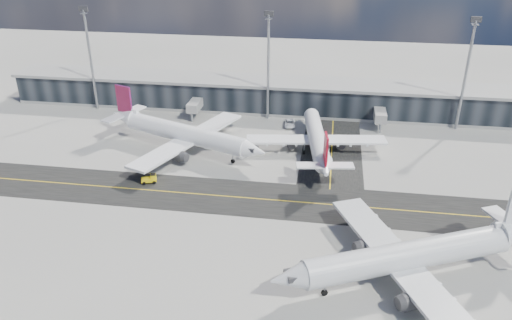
# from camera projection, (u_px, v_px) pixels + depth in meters

# --- Properties ---
(ground) EXTENTS (300.00, 300.00, 0.00)m
(ground) POSITION_uv_depth(u_px,v_px,m) (234.00, 208.00, 95.67)
(ground) COLOR gray
(ground) RESTS_ON ground
(taxiway_lanes) EXTENTS (180.00, 63.00, 0.03)m
(taxiway_lanes) POSITION_uv_depth(u_px,v_px,m) (262.00, 183.00, 104.66)
(taxiway_lanes) COLOR black
(taxiway_lanes) RESTS_ON ground
(terminal_concourse) EXTENTS (152.00, 19.80, 8.80)m
(terminal_concourse) POSITION_uv_depth(u_px,v_px,m) (271.00, 96.00, 142.66)
(terminal_concourse) COLOR black
(terminal_concourse) RESTS_ON ground
(floodlight_masts) EXTENTS (102.50, 0.70, 28.90)m
(floodlight_masts) POSITION_uv_depth(u_px,v_px,m) (268.00, 63.00, 131.47)
(floodlight_masts) COLOR gray
(floodlight_masts) RESTS_ON ground
(airliner_af) EXTENTS (42.53, 36.80, 13.09)m
(airliner_af) POSITION_uv_depth(u_px,v_px,m) (183.00, 133.00, 117.42)
(airliner_af) COLOR white
(airliner_af) RESTS_ON ground
(airliner_redtail) EXTENTS (33.26, 38.87, 11.52)m
(airliner_redtail) POSITION_uv_depth(u_px,v_px,m) (317.00, 139.00, 115.88)
(airliner_redtail) COLOR white
(airliner_redtail) RESTS_ON ground
(airliner_near) EXTENTS (42.28, 36.46, 13.17)m
(airliner_near) POSITION_uv_depth(u_px,v_px,m) (412.00, 255.00, 75.00)
(airliner_near) COLOR silver
(airliner_near) RESTS_ON ground
(baggage_tug) EXTENTS (3.43, 2.43, 1.95)m
(baggage_tug) POSITION_uv_depth(u_px,v_px,m) (150.00, 179.00, 104.15)
(baggage_tug) COLOR yellow
(baggage_tug) RESTS_ON ground
(service_van) EXTENTS (3.19, 5.99, 1.60)m
(service_van) POSITION_uv_depth(u_px,v_px,m) (290.00, 123.00, 132.64)
(service_van) COLOR white
(service_van) RESTS_ON ground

